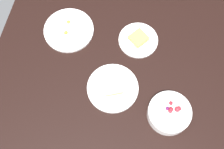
% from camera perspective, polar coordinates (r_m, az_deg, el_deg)
% --- Properties ---
extents(dining_table, '(1.14, 1.08, 0.04)m').
position_cam_1_polar(dining_table, '(1.30, 0.00, -0.66)').
color(dining_table, black).
rests_on(dining_table, ground).
extents(plate_sandwich, '(0.22, 0.22, 0.05)m').
position_cam_1_polar(plate_sandwich, '(1.25, 0.14, -2.54)').
color(plate_sandwich, white).
rests_on(plate_sandwich, dining_table).
extents(plate_cheese, '(0.18, 0.18, 0.04)m').
position_cam_1_polar(plate_cheese, '(1.35, 5.06, 6.66)').
color(plate_cheese, white).
rests_on(plate_cheese, dining_table).
extents(plate_eggs, '(0.23, 0.23, 0.05)m').
position_cam_1_polar(plate_eggs, '(1.39, -8.31, 8.47)').
color(plate_eggs, white).
rests_on(plate_eggs, dining_table).
extents(bowl_berries, '(0.17, 0.17, 0.07)m').
position_cam_1_polar(bowl_berries, '(1.22, 10.91, -7.24)').
color(bowl_berries, white).
rests_on(bowl_berries, dining_table).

